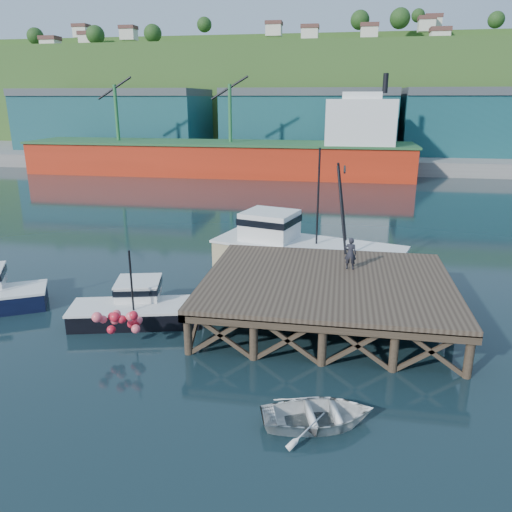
% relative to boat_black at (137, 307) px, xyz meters
% --- Properties ---
extents(ground, '(300.00, 300.00, 0.00)m').
position_rel_boat_black_xyz_m(ground, '(3.72, 1.84, -0.72)').
color(ground, black).
rests_on(ground, ground).
extents(wharf, '(12.00, 10.00, 2.62)m').
position_rel_boat_black_xyz_m(wharf, '(9.22, 1.65, 1.22)').
color(wharf, brown).
rests_on(wharf, ground).
extents(far_quay, '(160.00, 40.00, 2.00)m').
position_rel_boat_black_xyz_m(far_quay, '(3.72, 71.84, 0.28)').
color(far_quay, gray).
rests_on(far_quay, ground).
extents(warehouse_left, '(32.00, 16.00, 9.00)m').
position_rel_boat_black_xyz_m(warehouse_left, '(-31.28, 66.84, 5.78)').
color(warehouse_left, '#1B4F5B').
rests_on(warehouse_left, far_quay).
extents(warehouse_mid, '(28.00, 16.00, 9.00)m').
position_rel_boat_black_xyz_m(warehouse_mid, '(3.72, 66.84, 5.78)').
color(warehouse_mid, '#1B4F5B').
rests_on(warehouse_mid, far_quay).
extents(warehouse_right, '(30.00, 16.00, 9.00)m').
position_rel_boat_black_xyz_m(warehouse_right, '(33.72, 66.84, 5.78)').
color(warehouse_right, '#1B4F5B').
rests_on(warehouse_right, far_quay).
extents(cargo_ship, '(55.50, 10.00, 13.75)m').
position_rel_boat_black_xyz_m(cargo_ship, '(-4.75, 49.84, 2.60)').
color(cargo_ship, red).
rests_on(cargo_ship, ground).
extents(hillside, '(220.00, 50.00, 22.00)m').
position_rel_boat_black_xyz_m(hillside, '(3.72, 101.84, 10.28)').
color(hillside, '#2D511E').
rests_on(hillside, ground).
extents(boat_black, '(6.68, 5.53, 3.90)m').
position_rel_boat_black_xyz_m(boat_black, '(0.00, 0.00, 0.00)').
color(boat_black, black).
rests_on(boat_black, ground).
extents(trawler, '(12.37, 7.26, 7.81)m').
position_rel_boat_black_xyz_m(trawler, '(7.54, 8.34, 0.89)').
color(trawler, tan).
rests_on(trawler, ground).
extents(dinghy, '(4.45, 3.70, 0.80)m').
position_rel_boat_black_xyz_m(dinghy, '(9.29, -6.87, -0.32)').
color(dinghy, silver).
rests_on(dinghy, ground).
extents(dockworker, '(0.65, 0.46, 1.68)m').
position_rel_boat_black_xyz_m(dockworker, '(10.29, 3.46, 2.25)').
color(dockworker, black).
rests_on(dockworker, wharf).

